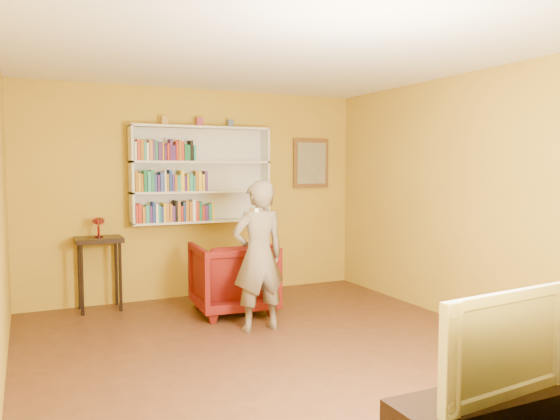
# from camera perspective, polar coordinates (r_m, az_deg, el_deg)

# --- Properties ---
(room_shell) EXTENTS (5.30, 5.80, 2.88)m
(room_shell) POSITION_cam_1_polar(r_m,az_deg,el_deg) (4.92, -0.12, -3.44)
(room_shell) COLOR #482817
(room_shell) RESTS_ON ground
(bookshelf) EXTENTS (1.80, 0.29, 1.23)m
(bookshelf) POSITION_cam_1_polar(r_m,az_deg,el_deg) (7.13, -8.33, 3.64)
(bookshelf) COLOR silver
(bookshelf) RESTS_ON room_shell
(books_row_lower) EXTENTS (0.98, 0.19, 0.27)m
(books_row_lower) POSITION_cam_1_polar(r_m,az_deg,el_deg) (6.95, -10.92, -0.24)
(books_row_lower) COLOR #B32D1B
(books_row_lower) RESTS_ON bookshelf
(books_row_middle) EXTENTS (0.90, 0.19, 0.27)m
(books_row_middle) POSITION_cam_1_polar(r_m,az_deg,el_deg) (6.92, -11.37, 2.90)
(books_row_middle) COLOR #9A651C
(books_row_middle) RESTS_ON bookshelf
(books_row_upper) EXTENTS (0.75, 0.19, 0.26)m
(books_row_upper) POSITION_cam_1_polar(r_m,az_deg,el_deg) (6.90, -12.00, 6.02)
(books_row_upper) COLOR white
(books_row_upper) RESTS_ON bookshelf
(ornament_left) EXTENTS (0.08, 0.08, 0.10)m
(ornament_left) POSITION_cam_1_polar(r_m,az_deg,el_deg) (6.97, -12.01, 9.10)
(ornament_left) COLOR #A7782F
(ornament_left) RESTS_ON bookshelf
(ornament_centre) EXTENTS (0.08, 0.08, 0.11)m
(ornament_centre) POSITION_cam_1_polar(r_m,az_deg,el_deg) (7.09, -8.43, 9.10)
(ornament_centre) COLOR #8C2E49
(ornament_centre) RESTS_ON bookshelf
(ornament_right) EXTENTS (0.07, 0.07, 0.10)m
(ornament_right) POSITION_cam_1_polar(r_m,az_deg,el_deg) (7.22, -5.22, 8.99)
(ornament_right) COLOR #475876
(ornament_right) RESTS_ON bookshelf
(framed_painting) EXTENTS (0.55, 0.05, 0.70)m
(framed_painting) POSITION_cam_1_polar(r_m,az_deg,el_deg) (7.81, 3.26, 4.90)
(framed_painting) COLOR brown
(framed_painting) RESTS_ON room_shell
(console_table) EXTENTS (0.53, 0.41, 0.87)m
(console_table) POSITION_cam_1_polar(r_m,az_deg,el_deg) (6.78, -18.39, -3.98)
(console_table) COLOR black
(console_table) RESTS_ON ground
(ruby_lustre) EXTENTS (0.14, 0.15, 0.23)m
(ruby_lustre) POSITION_cam_1_polar(r_m,az_deg,el_deg) (6.74, -18.45, -1.29)
(ruby_lustre) COLOR maroon
(ruby_lustre) RESTS_ON console_table
(armchair) EXTENTS (0.94, 0.97, 0.83)m
(armchair) POSITION_cam_1_polar(r_m,az_deg,el_deg) (6.42, -4.92, -7.02)
(armchair) COLOR #4C0507
(armchair) RESTS_ON ground
(person) EXTENTS (0.58, 0.39, 1.56)m
(person) POSITION_cam_1_polar(r_m,az_deg,el_deg) (5.65, -2.26, -4.81)
(person) COLOR #6A5D4E
(person) RESTS_ON ground
(game_remote) EXTENTS (0.04, 0.15, 0.04)m
(game_remote) POSITION_cam_1_polar(r_m,az_deg,el_deg) (5.20, -2.77, 0.04)
(game_remote) COLOR white
(game_remote) RESTS_ON person
(television) EXTENTS (1.03, 0.23, 0.59)m
(television) POSITION_cam_1_polar(r_m,az_deg,el_deg) (3.31, 21.43, -12.55)
(television) COLOR black
(television) RESTS_ON tv_cabinet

